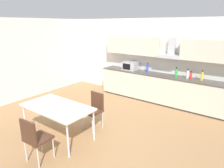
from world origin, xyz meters
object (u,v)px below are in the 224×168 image
Objects in this scene: chair_far_right at (94,107)px; bottle_red at (191,75)px; bottle_yellow at (202,76)px; bottle_blue at (147,68)px; bottle_white at (188,74)px; pendant_lamp at (53,61)px; microwave at (130,66)px; dining_table at (57,108)px; chair_near_right at (34,136)px; bottle_green at (176,73)px.

bottle_red is at bearing 59.80° from chair_far_right.
bottle_blue is at bearing 179.64° from bottle_yellow.
pendant_lamp is (-1.72, -3.32, 0.69)m from bottle_white.
bottle_blue is at bearing 179.31° from bottle_red.
bottle_blue is 3.43m from pendant_lamp.
bottle_yellow reaches higher than chair_far_right.
bottle_blue is 1.38m from bottle_red.
microwave is 2.07× the size of bottle_red.
bottle_blue is 0.20× the size of dining_table.
bottle_red is at bearing 70.45° from chair_near_right.
bottle_white is 0.93× the size of bottle_yellow.
bottle_green reaches higher than chair_near_right.
bottle_red is at bearing 12.91° from bottle_green.
bottle_blue is (0.62, 0.06, -0.01)m from microwave.
chair_near_right is at bearing -104.87° from bottle_green.
pendant_lamp is at bearing -122.45° from bottle_yellow.
chair_far_right is 2.72× the size of pendant_lamp.
microwave is at bearing 93.25° from dining_table.
bottle_red is 2.94m from chair_far_right.
pendant_lamp is (0.19, -3.27, 0.67)m from microwave.
chair_near_right is (-1.37, -4.12, -0.49)m from bottle_white.
dining_table is at bearing -118.70° from bottle_red.
bottle_red is at bearing 61.30° from pendant_lamp.
microwave is 4.14m from chair_near_right.
bottle_yellow is (2.30, 0.05, -0.01)m from microwave.
chair_near_right is at bearing -66.21° from pendant_lamp.
pendant_lamp is at bearing 113.79° from chair_near_right.
microwave is 2.30m from bottle_yellow.
bottle_white reaches higher than dining_table.
bottle_white reaches higher than bottle_red.
chair_near_right is 1.00× the size of chair_far_right.
bottle_white is at bearing 61.47° from chair_far_right.
bottle_yellow is at bearing 55.07° from chair_far_right.
bottle_red is at bearing -0.69° from bottle_blue.
bottle_white is 0.18× the size of dining_table.
microwave is 1.91m from bottle_white.
bottle_yellow reaches higher than microwave.
bottle_white reaches higher than chair_far_right.
bottle_blue is at bearing 82.57° from pendant_lamp.
chair_near_right is at bearing -89.95° from chair_far_right.
chair_far_right is (-1.37, -2.52, -0.49)m from bottle_white.
dining_table is at bearing -97.43° from bottle_blue.
pendant_lamp is at bearing -117.41° from bottle_white.
bottle_green is at bearing 66.20° from pendant_lamp.
pendant_lamp reaches higher than bottle_red.
bottle_white is at bearing 179.98° from bottle_yellow.
bottle_yellow is at bearing 1.20° from bottle_red.
chair_far_right is 1.47m from pendant_lamp.
pendant_lamp reaches higher than bottle_blue.
bottle_blue is at bearing 88.14° from chair_far_right.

